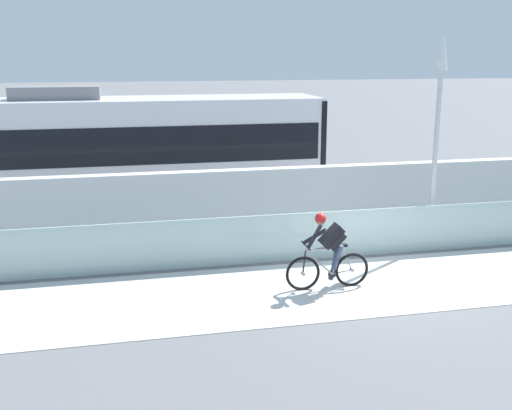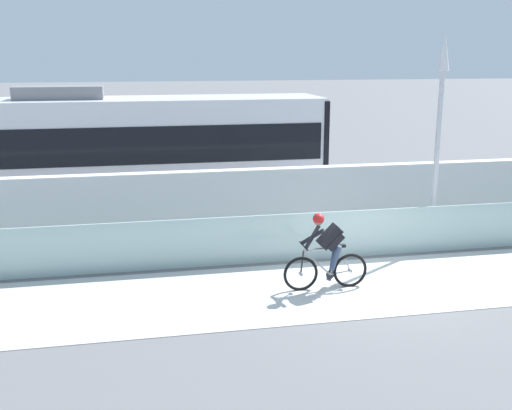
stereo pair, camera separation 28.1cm
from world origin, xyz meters
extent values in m
plane|color=slate|center=(0.00, 0.00, 0.00)|extent=(200.00, 200.00, 0.00)
cube|color=beige|center=(0.00, 0.00, 0.01)|extent=(32.00, 3.20, 0.01)
cube|color=#ADC6C1|center=(0.00, 1.85, 0.56)|extent=(32.00, 0.05, 1.13)
cube|color=silver|center=(0.00, 3.65, 0.93)|extent=(32.00, 0.36, 1.86)
cube|color=#595654|center=(0.00, 6.13, 0.00)|extent=(32.00, 0.08, 0.01)
cube|color=#595654|center=(0.00, 7.57, 0.00)|extent=(32.00, 0.08, 0.01)
cube|color=silver|center=(-4.76, 6.85, 1.90)|extent=(11.00, 2.50, 3.10)
cube|color=black|center=(-4.76, 6.85, 2.25)|extent=(10.56, 2.54, 1.04)
cube|color=#4C4C51|center=(-4.76, 6.85, 0.53)|extent=(10.78, 2.53, 0.28)
cube|color=slate|center=(-6.74, 6.85, 3.63)|extent=(2.40, 1.10, 0.36)
cube|color=#232326|center=(-8.28, 6.85, 0.36)|extent=(1.40, 1.88, 0.20)
cylinder|color=black|center=(-8.28, 6.13, 0.30)|extent=(0.60, 0.10, 0.60)
cylinder|color=black|center=(-8.28, 7.57, 0.30)|extent=(0.60, 0.10, 0.60)
cube|color=#232326|center=(-1.24, 6.85, 0.36)|extent=(1.40, 1.88, 0.20)
cylinder|color=black|center=(-1.24, 6.13, 0.30)|extent=(0.60, 0.10, 0.60)
cylinder|color=black|center=(-1.24, 7.57, 0.30)|extent=(0.60, 0.10, 0.60)
cube|color=black|center=(0.69, 6.85, 1.90)|extent=(0.16, 2.54, 2.94)
torus|color=black|center=(-1.59, 0.00, 0.36)|extent=(0.72, 0.06, 0.72)
cylinder|color=#99999E|center=(-1.59, 0.00, 0.36)|extent=(0.07, 0.10, 0.07)
torus|color=black|center=(-0.54, 0.00, 0.36)|extent=(0.72, 0.06, 0.72)
cylinder|color=#99999E|center=(-0.54, 0.00, 0.36)|extent=(0.07, 0.10, 0.07)
cylinder|color=#99999E|center=(-1.25, 0.00, 0.57)|extent=(0.60, 0.04, 0.58)
cylinder|color=#99999E|center=(-0.88, 0.00, 0.59)|extent=(0.22, 0.04, 0.59)
cylinder|color=#99999E|center=(-1.16, 0.00, 0.86)|extent=(0.76, 0.04, 0.07)
cylinder|color=#99999E|center=(-0.75, 0.00, 0.33)|extent=(0.43, 0.03, 0.09)
cylinder|color=#99999E|center=(-0.66, 0.00, 0.62)|extent=(0.27, 0.02, 0.53)
cylinder|color=black|center=(-1.57, 0.00, 0.60)|extent=(0.08, 0.03, 0.49)
cube|color=black|center=(-0.79, 0.00, 0.90)|extent=(0.24, 0.10, 0.05)
cylinder|color=black|center=(-1.54, 0.00, 0.95)|extent=(0.03, 0.58, 0.03)
cylinder|color=#262628|center=(-0.97, 0.00, 0.30)|extent=(0.18, 0.02, 0.18)
cube|color=black|center=(-1.01, 0.00, 1.11)|extent=(0.50, 0.28, 0.51)
cube|color=black|center=(-0.91, 0.00, 1.02)|extent=(0.38, 0.30, 0.38)
sphere|color=#997051|center=(-1.25, 0.00, 1.46)|extent=(0.20, 0.20, 0.20)
sphere|color=red|center=(-1.25, 0.00, 1.49)|extent=(0.23, 0.23, 0.23)
cylinder|color=black|center=(-1.36, 0.00, 1.12)|extent=(0.44, 0.41, 0.41)
cylinder|color=black|center=(-1.36, 0.00, 1.12)|extent=(0.44, 0.41, 0.41)
cylinder|color=#384766|center=(-0.90, 0.00, 0.55)|extent=(0.29, 0.33, 0.80)
cylinder|color=#384766|center=(-0.90, 0.00, 0.69)|extent=(0.29, 0.33, 0.54)
cylinder|color=gray|center=(2.36, 2.15, 0.10)|extent=(0.24, 0.24, 0.20)
cylinder|color=silver|center=(2.36, 2.15, 2.20)|extent=(0.12, 0.12, 4.20)
cone|color=white|center=(2.36, 2.15, 4.75)|extent=(0.28, 0.28, 0.90)
camera|label=1|loc=(-5.08, -11.27, 4.68)|focal=43.23mm
camera|label=2|loc=(-4.80, -11.33, 4.68)|focal=43.23mm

